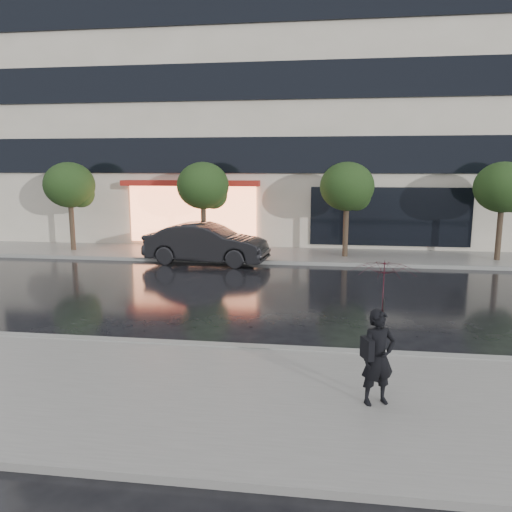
# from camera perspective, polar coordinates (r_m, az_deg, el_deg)

# --- Properties ---
(ground) EXTENTS (120.00, 120.00, 0.00)m
(ground) POSITION_cam_1_polar(r_m,az_deg,el_deg) (11.58, -3.14, -8.96)
(ground) COLOR black
(ground) RESTS_ON ground
(sidewalk_near) EXTENTS (60.00, 4.50, 0.12)m
(sidewalk_near) POSITION_cam_1_polar(r_m,az_deg,el_deg) (8.62, -7.38, -15.56)
(sidewalk_near) COLOR slate
(sidewalk_near) RESTS_ON ground
(sidewalk_far) EXTENTS (60.00, 3.50, 0.12)m
(sidewalk_far) POSITION_cam_1_polar(r_m,az_deg,el_deg) (21.42, 2.04, 0.14)
(sidewalk_far) COLOR slate
(sidewalk_far) RESTS_ON ground
(curb_near) EXTENTS (60.00, 0.25, 0.14)m
(curb_near) POSITION_cam_1_polar(r_m,az_deg,el_deg) (10.63, -4.18, -10.35)
(curb_near) COLOR gray
(curb_near) RESTS_ON ground
(curb_far) EXTENTS (60.00, 0.25, 0.14)m
(curb_far) POSITION_cam_1_polar(r_m,az_deg,el_deg) (19.70, 1.53, -0.71)
(curb_far) COLOR gray
(curb_far) RESTS_ON ground
(office_building) EXTENTS (30.00, 12.76, 18.00)m
(office_building) POSITION_cam_1_polar(r_m,az_deg,el_deg) (29.25, 3.79, 20.42)
(office_building) COLOR beige
(office_building) RESTS_ON ground
(tree_far_west) EXTENTS (2.20, 2.20, 3.99)m
(tree_far_west) POSITION_cam_1_polar(r_m,az_deg,el_deg) (23.53, -20.37, 7.43)
(tree_far_west) COLOR #33261C
(tree_far_west) RESTS_ON ground
(tree_mid_west) EXTENTS (2.20, 2.20, 3.99)m
(tree_mid_west) POSITION_cam_1_polar(r_m,az_deg,el_deg) (21.38, -5.90, 7.80)
(tree_mid_west) COLOR #33261C
(tree_mid_west) RESTS_ON ground
(tree_mid_east) EXTENTS (2.20, 2.20, 3.99)m
(tree_mid_east) POSITION_cam_1_polar(r_m,az_deg,el_deg) (20.80, 10.52, 7.61)
(tree_mid_east) COLOR #33261C
(tree_mid_east) RESTS_ON ground
(tree_far_east) EXTENTS (2.20, 2.20, 3.99)m
(tree_far_east) POSITION_cam_1_polar(r_m,az_deg,el_deg) (21.92, 26.50, 6.85)
(tree_far_east) COLOR #33261C
(tree_far_east) RESTS_ON ground
(parked_car) EXTENTS (5.00, 2.21, 1.60)m
(parked_car) POSITION_cam_1_polar(r_m,az_deg,el_deg) (19.80, -5.67, 1.44)
(parked_car) COLOR black
(parked_car) RESTS_ON ground
(pedestrian_with_umbrella) EXTENTS (1.33, 1.34, 2.29)m
(pedestrian_with_umbrella) POSITION_cam_1_polar(r_m,az_deg,el_deg) (7.88, 14.27, -5.65)
(pedestrian_with_umbrella) COLOR black
(pedestrian_with_umbrella) RESTS_ON sidewalk_near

